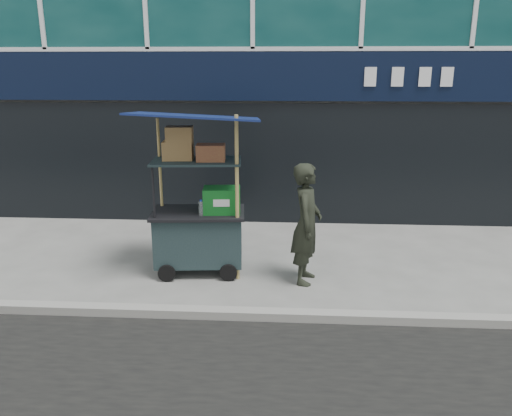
{
  "coord_description": "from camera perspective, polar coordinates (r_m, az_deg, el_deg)",
  "views": [
    {
      "loc": [
        0.66,
        -5.89,
        3.09
      ],
      "look_at": [
        0.23,
        1.2,
        1.06
      ],
      "focal_mm": 35.0,
      "sensor_mm": 36.0,
      "label": 1
    }
  ],
  "objects": [
    {
      "name": "vendor_man",
      "position": [
        7.26,
        5.82,
        -1.81
      ],
      "size": [
        0.53,
        0.71,
        1.78
      ],
      "primitive_type": "imported",
      "rotation": [
        0.0,
        0.0,
        1.4
      ],
      "color": "black",
      "rests_on": "ground"
    },
    {
      "name": "ground",
      "position": [
        6.69,
        -2.61,
        -11.63
      ],
      "size": [
        80.0,
        80.0,
        0.0
      ],
      "primitive_type": "plane",
      "color": "slate",
      "rests_on": "ground"
    },
    {
      "name": "vendor_cart",
      "position": [
        7.63,
        -6.46,
        -1.06
      ],
      "size": [
        1.96,
        1.46,
        2.5
      ],
      "rotation": [
        0.0,
        0.0,
        0.08
      ],
      "color": "black",
      "rests_on": "ground"
    },
    {
      "name": "curb",
      "position": [
        6.48,
        -2.81,
        -11.97
      ],
      "size": [
        80.0,
        0.18,
        0.12
      ],
      "primitive_type": "cube",
      "color": "gray",
      "rests_on": "ground"
    }
  ]
}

